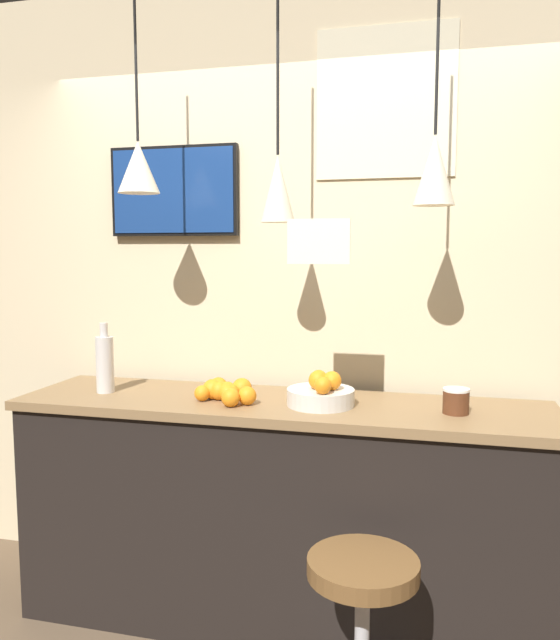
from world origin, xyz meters
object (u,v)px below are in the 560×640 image
object	(u,v)px
bar_stool	(362,611)
mounted_tv	(174,191)
juice_bottle	(105,363)
spread_jar	(456,401)
fruit_bowl	(321,393)

from	to	relation	value
bar_stool	mounted_tv	xyz separation A→B (m)	(-1.05, 0.92, 1.48)
mounted_tv	bar_stool	bearing A→B (deg)	-41.24
juice_bottle	spread_jar	world-z (taller)	juice_bottle
spread_jar	mounted_tv	xyz separation A→B (m)	(-1.35, 0.38, 0.88)
spread_jar	juice_bottle	bearing A→B (deg)	180.00
spread_jar	mounted_tv	bearing A→B (deg)	164.47
bar_stool	spread_jar	xyz separation A→B (m)	(0.30, 0.55, 0.60)
bar_stool	fruit_bowl	size ratio (longest dim) A/B	2.22
fruit_bowl	mounted_tv	size ratio (longest dim) A/B	0.43
bar_stool	fruit_bowl	bearing A→B (deg)	114.08
bar_stool	juice_bottle	size ratio (longest dim) A/B	1.97
fruit_bowl	juice_bottle	distance (m)	1.00
fruit_bowl	spread_jar	world-z (taller)	fruit_bowl
bar_stool	juice_bottle	xyz separation A→B (m)	(-1.24, 0.55, 0.69)
bar_stool	mounted_tv	bearing A→B (deg)	138.76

